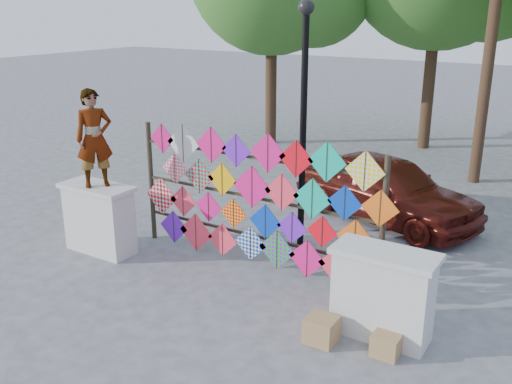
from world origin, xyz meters
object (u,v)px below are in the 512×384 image
vendor_woman (94,138)px  lamppost (304,104)px  kite_rack (256,202)px  sedan (386,188)px

vendor_woman → lamppost: size_ratio=0.39×
kite_rack → lamppost: 1.97m
kite_rack → lamppost: size_ratio=1.11×
vendor_woman → sedan: size_ratio=0.42×
sedan → kite_rack: bearing=-179.4°
kite_rack → sedan: size_ratio=1.21×
vendor_woman → lamppost: bearing=-19.9°
lamppost → vendor_woman: bearing=-143.2°
kite_rack → sedan: 3.65m
lamppost → sedan: bearing=68.0°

